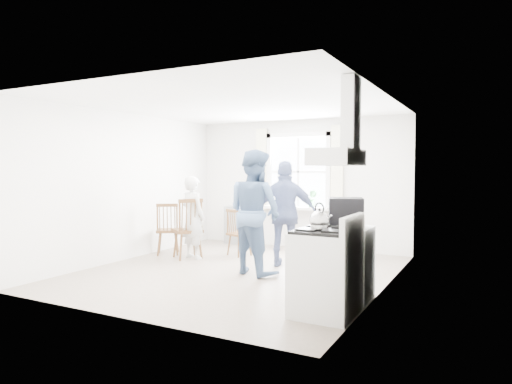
# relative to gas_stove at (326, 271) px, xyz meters

# --- Properties ---
(room_shell) EXTENTS (4.62, 5.12, 2.64)m
(room_shell) POSITION_rel_gas_stove_xyz_m (-1.91, 1.35, 0.82)
(room_shell) COLOR gray
(room_shell) RESTS_ON ground
(window_assembly) EXTENTS (1.88, 0.24, 1.70)m
(window_assembly) POSITION_rel_gas_stove_xyz_m (-1.91, 3.80, 0.98)
(window_assembly) COLOR white
(window_assembly) RESTS_ON room_shell
(range_hood) EXTENTS (0.45, 0.76, 0.94)m
(range_hood) POSITION_rel_gas_stove_xyz_m (0.16, -0.00, 1.42)
(range_hood) COLOR white
(range_hood) RESTS_ON room_shell
(shelf_unit) EXTENTS (0.40, 0.30, 0.80)m
(shelf_unit) POSITION_rel_gas_stove_xyz_m (-3.31, 3.68, -0.08)
(shelf_unit) COLOR gray
(shelf_unit) RESTS_ON ground
(gas_stove) EXTENTS (0.68, 0.76, 1.12)m
(gas_stove) POSITION_rel_gas_stove_xyz_m (0.00, 0.00, 0.00)
(gas_stove) COLOR silver
(gas_stove) RESTS_ON ground
(kettle) EXTENTS (0.21, 0.21, 0.30)m
(kettle) POSITION_rel_gas_stove_xyz_m (-0.05, -0.09, 0.57)
(kettle) COLOR silver
(kettle) RESTS_ON gas_stove
(low_cabinet) EXTENTS (0.50, 0.55, 0.90)m
(low_cabinet) POSITION_rel_gas_stove_xyz_m (0.07, 0.70, -0.03)
(low_cabinet) COLOR white
(low_cabinet) RESTS_ON ground
(stereo_stack) EXTENTS (0.50, 0.48, 0.36)m
(stereo_stack) POSITION_rel_gas_stove_xyz_m (0.03, 0.63, 0.60)
(stereo_stack) COLOR black
(stereo_stack) RESTS_ON low_cabinet
(cardboard_box) EXTENTS (0.26, 0.20, 0.16)m
(cardboard_box) POSITION_rel_gas_stove_xyz_m (0.12, 0.57, 0.50)
(cardboard_box) COLOR #9A7D4A
(cardboard_box) RESTS_ON low_cabinet
(windsor_chair_a) EXTENTS (0.57, 0.57, 0.98)m
(windsor_chair_a) POSITION_rel_gas_stove_xyz_m (-3.75, 1.93, 0.11)
(windsor_chair_a) COLOR #4E3119
(windsor_chair_a) RESTS_ON ground
(windsor_chair_b) EXTENTS (0.48, 0.47, 0.88)m
(windsor_chair_b) POSITION_rel_gas_stove_xyz_m (-2.59, 2.44, 0.05)
(windsor_chair_b) COLOR #4E3119
(windsor_chair_b) RESTS_ON ground
(windsor_chair_c) EXTENTS (0.63, 0.64, 1.10)m
(windsor_chair_c) POSITION_rel_gas_stove_xyz_m (-3.16, 1.80, 0.18)
(windsor_chair_c) COLOR #4E3119
(windsor_chair_c) RESTS_ON ground
(person_left) EXTENTS (0.67, 0.67, 1.49)m
(person_left) POSITION_rel_gas_stove_xyz_m (-3.15, 1.90, 0.26)
(person_left) COLOR silver
(person_left) RESTS_ON ground
(person_mid) EXTENTS (1.18, 1.18, 1.90)m
(person_mid) POSITION_rel_gas_stove_xyz_m (-1.63, 1.38, 0.47)
(person_mid) COLOR #496389
(person_mid) RESTS_ON ground
(person_right) EXTENTS (1.29, 1.29, 1.75)m
(person_right) POSITION_rel_gas_stove_xyz_m (-1.41, 2.08, 0.39)
(person_right) COLOR navy
(person_right) RESTS_ON ground
(potted_plant) EXTENTS (0.20, 0.20, 0.34)m
(potted_plant) POSITION_rel_gas_stove_xyz_m (-1.57, 3.71, 0.54)
(potted_plant) COLOR #377D41
(potted_plant) RESTS_ON window_assembly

